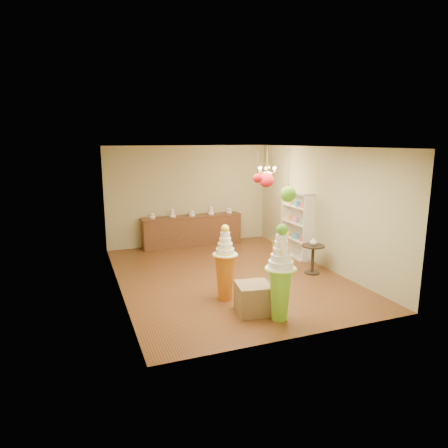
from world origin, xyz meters
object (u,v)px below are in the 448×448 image
object	(u,v)px
pedestal_orange	(225,270)
round_table	(313,255)
pedestal_green	(280,281)
sideboard	(192,230)

from	to	relation	value
pedestal_orange	round_table	distance (m)	2.64
pedestal_green	sideboard	bearing A→B (deg)	89.92
pedestal_green	round_table	xyz separation A→B (m)	(1.96, 1.96, -0.26)
sideboard	round_table	xyz separation A→B (m)	(1.96, -3.55, -0.02)
pedestal_green	round_table	world-z (taller)	pedestal_green
pedestal_orange	sideboard	xyz separation A→B (m)	(0.58, 4.29, -0.13)
pedestal_orange	round_table	size ratio (longest dim) A/B	2.19
pedestal_green	sideboard	size ratio (longest dim) A/B	0.57
pedestal_green	pedestal_orange	distance (m)	1.36
pedestal_green	pedestal_orange	bearing A→B (deg)	114.90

